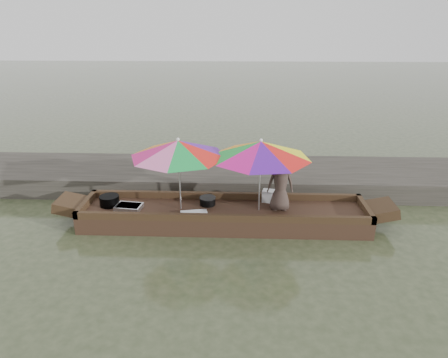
{
  "coord_description": "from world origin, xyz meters",
  "views": [
    {
      "loc": [
        0.31,
        -7.63,
        4.01
      ],
      "look_at": [
        0.0,
        0.1,
        1.0
      ],
      "focal_mm": 32.0,
      "sensor_mm": 36.0,
      "label": 1
    }
  ],
  "objects_px": {
    "cooking_pot": "(110,201)",
    "umbrella_bow": "(179,174)",
    "tray_scallop": "(194,215)",
    "charcoal_grill": "(208,201)",
    "tray_crayfish": "(129,207)",
    "vendor": "(281,185)",
    "boat_hull": "(224,217)",
    "umbrella_stern": "(260,176)",
    "supply_bag": "(269,196)"
  },
  "relations": [
    {
      "from": "tray_crayfish",
      "to": "charcoal_grill",
      "type": "distance_m",
      "value": 1.68
    },
    {
      "from": "tray_scallop",
      "to": "umbrella_bow",
      "type": "xyz_separation_m",
      "value": [
        -0.33,
        0.35,
        0.74
      ]
    },
    {
      "from": "umbrella_stern",
      "to": "tray_scallop",
      "type": "bearing_deg",
      "value": -165.15
    },
    {
      "from": "supply_bag",
      "to": "umbrella_bow",
      "type": "relative_size",
      "value": 0.14
    },
    {
      "from": "charcoal_grill",
      "to": "umbrella_bow",
      "type": "relative_size",
      "value": 0.17
    },
    {
      "from": "vendor",
      "to": "umbrella_stern",
      "type": "distance_m",
      "value": 0.49
    },
    {
      "from": "umbrella_bow",
      "to": "tray_crayfish",
      "type": "bearing_deg",
      "value": -176.7
    },
    {
      "from": "supply_bag",
      "to": "tray_crayfish",
      "type": "bearing_deg",
      "value": -170.25
    },
    {
      "from": "vendor",
      "to": "boat_hull",
      "type": "bearing_deg",
      "value": 4.38
    },
    {
      "from": "boat_hull",
      "to": "charcoal_grill",
      "type": "height_order",
      "value": "charcoal_grill"
    },
    {
      "from": "boat_hull",
      "to": "vendor",
      "type": "distance_m",
      "value": 1.39
    },
    {
      "from": "boat_hull",
      "to": "umbrella_stern",
      "type": "distance_m",
      "value": 1.2
    },
    {
      "from": "supply_bag",
      "to": "vendor",
      "type": "height_order",
      "value": "vendor"
    },
    {
      "from": "boat_hull",
      "to": "umbrella_stern",
      "type": "bearing_deg",
      "value": 0.0
    },
    {
      "from": "vendor",
      "to": "umbrella_bow",
      "type": "distance_m",
      "value": 2.1
    },
    {
      "from": "boat_hull",
      "to": "tray_crayfish",
      "type": "xyz_separation_m",
      "value": [
        -2.01,
        -0.06,
        0.22
      ]
    },
    {
      "from": "supply_bag",
      "to": "umbrella_stern",
      "type": "distance_m",
      "value": 0.82
    },
    {
      "from": "tray_crayfish",
      "to": "tray_scallop",
      "type": "distance_m",
      "value": 1.45
    },
    {
      "from": "cooking_pot",
      "to": "supply_bag",
      "type": "relative_size",
      "value": 1.48
    },
    {
      "from": "cooking_pot",
      "to": "tray_scallop",
      "type": "distance_m",
      "value": 1.94
    },
    {
      "from": "cooking_pot",
      "to": "vendor",
      "type": "distance_m",
      "value": 3.67
    },
    {
      "from": "charcoal_grill",
      "to": "umbrella_bow",
      "type": "xyz_separation_m",
      "value": [
        -0.55,
        -0.22,
        0.7
      ]
    },
    {
      "from": "boat_hull",
      "to": "tray_crayfish",
      "type": "distance_m",
      "value": 2.03
    },
    {
      "from": "cooking_pot",
      "to": "boat_hull",
      "type": "bearing_deg",
      "value": -2.42
    },
    {
      "from": "tray_crayfish",
      "to": "charcoal_grill",
      "type": "height_order",
      "value": "charcoal_grill"
    },
    {
      "from": "umbrella_bow",
      "to": "umbrella_stern",
      "type": "xyz_separation_m",
      "value": [
        1.65,
        0.0,
        0.0
      ]
    },
    {
      "from": "tray_scallop",
      "to": "vendor",
      "type": "relative_size",
      "value": 0.48
    },
    {
      "from": "tray_scallop",
      "to": "umbrella_stern",
      "type": "height_order",
      "value": "umbrella_stern"
    },
    {
      "from": "boat_hull",
      "to": "charcoal_grill",
      "type": "bearing_deg",
      "value": 148.37
    },
    {
      "from": "tray_scallop",
      "to": "umbrella_stern",
      "type": "distance_m",
      "value": 1.56
    },
    {
      "from": "tray_scallop",
      "to": "charcoal_grill",
      "type": "xyz_separation_m",
      "value": [
        0.23,
        0.57,
        0.05
      ]
    },
    {
      "from": "tray_crayfish",
      "to": "vendor",
      "type": "xyz_separation_m",
      "value": [
        3.18,
        0.11,
        0.52
      ]
    },
    {
      "from": "tray_crayfish",
      "to": "umbrella_bow",
      "type": "xyz_separation_m",
      "value": [
        1.1,
        0.06,
        0.73
      ]
    },
    {
      "from": "umbrella_bow",
      "to": "boat_hull",
      "type": "bearing_deg",
      "value": 0.0
    },
    {
      "from": "boat_hull",
      "to": "charcoal_grill",
      "type": "distance_m",
      "value": 0.49
    },
    {
      "from": "charcoal_grill",
      "to": "umbrella_bow",
      "type": "height_order",
      "value": "umbrella_bow"
    },
    {
      "from": "cooking_pot",
      "to": "umbrella_bow",
      "type": "distance_m",
      "value": 1.7
    },
    {
      "from": "cooking_pot",
      "to": "tray_crayfish",
      "type": "xyz_separation_m",
      "value": [
        0.46,
        -0.17,
        -0.06
      ]
    },
    {
      "from": "tray_scallop",
      "to": "vendor",
      "type": "bearing_deg",
      "value": 12.82
    },
    {
      "from": "tray_crayfish",
      "to": "umbrella_stern",
      "type": "xyz_separation_m",
      "value": [
        2.75,
        0.06,
        0.73
      ]
    },
    {
      "from": "boat_hull",
      "to": "tray_crayfish",
      "type": "relative_size",
      "value": 11.07
    },
    {
      "from": "cooking_pot",
      "to": "umbrella_stern",
      "type": "height_order",
      "value": "umbrella_stern"
    },
    {
      "from": "tray_crayfish",
      "to": "umbrella_stern",
      "type": "relative_size",
      "value": 0.27
    },
    {
      "from": "tray_scallop",
      "to": "charcoal_grill",
      "type": "distance_m",
      "value": 0.62
    },
    {
      "from": "tray_crayfish",
      "to": "supply_bag",
      "type": "distance_m",
      "value": 3.03
    },
    {
      "from": "boat_hull",
      "to": "supply_bag",
      "type": "bearing_deg",
      "value": 24.77
    },
    {
      "from": "umbrella_bow",
      "to": "umbrella_stern",
      "type": "height_order",
      "value": "same"
    },
    {
      "from": "charcoal_grill",
      "to": "umbrella_stern",
      "type": "distance_m",
      "value": 1.32
    },
    {
      "from": "cooking_pot",
      "to": "tray_crayfish",
      "type": "bearing_deg",
      "value": -20.05
    },
    {
      "from": "tray_crayfish",
      "to": "charcoal_grill",
      "type": "relative_size",
      "value": 1.62
    }
  ]
}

